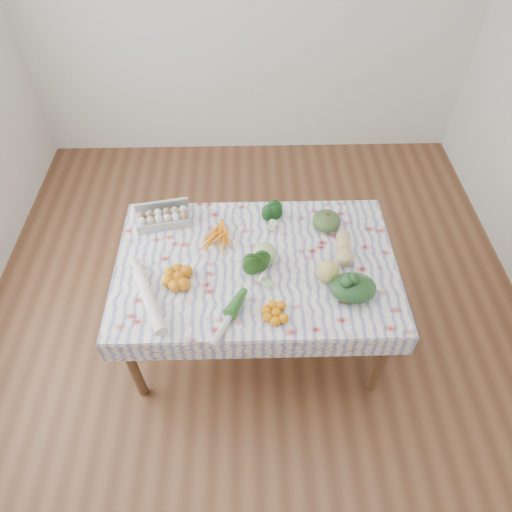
% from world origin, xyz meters
% --- Properties ---
extents(ground, '(4.50, 4.50, 0.00)m').
position_xyz_m(ground, '(0.00, 0.00, 0.00)').
color(ground, brown).
rests_on(ground, ground).
extents(wall_back, '(4.00, 0.04, 2.80)m').
position_xyz_m(wall_back, '(0.00, 2.25, 1.40)').
color(wall_back, white).
rests_on(wall_back, ground).
extents(dining_table, '(1.60, 1.00, 0.75)m').
position_xyz_m(dining_table, '(0.00, 0.00, 0.68)').
color(dining_table, brown).
rests_on(dining_table, ground).
extents(tablecloth, '(1.66, 1.06, 0.01)m').
position_xyz_m(tablecloth, '(0.00, 0.00, 0.76)').
color(tablecloth, white).
rests_on(tablecloth, dining_table).
extents(egg_carton, '(0.36, 0.20, 0.09)m').
position_xyz_m(egg_carton, '(-0.57, 0.33, 0.81)').
color(egg_carton, '#AFAFAA').
rests_on(egg_carton, tablecloth).
extents(carrot_bunch, '(0.29, 0.28, 0.04)m').
position_xyz_m(carrot_bunch, '(-0.24, 0.16, 0.78)').
color(carrot_bunch, orange).
rests_on(carrot_bunch, tablecloth).
extents(kale_bunch, '(0.17, 0.16, 0.12)m').
position_xyz_m(kale_bunch, '(0.13, 0.34, 0.82)').
color(kale_bunch, '#143E14').
rests_on(kale_bunch, tablecloth).
extents(kabocha_squash, '(0.23, 0.23, 0.12)m').
position_xyz_m(kabocha_squash, '(0.45, 0.28, 0.82)').
color(kabocha_squash, '#405A2C').
rests_on(kabocha_squash, tablecloth).
extents(cabbage, '(0.15, 0.15, 0.14)m').
position_xyz_m(cabbage, '(0.05, 0.01, 0.83)').
color(cabbage, '#AAC07E').
rests_on(cabbage, tablecloth).
extents(butternut_squash, '(0.14, 0.25, 0.11)m').
position_xyz_m(butternut_squash, '(0.52, 0.05, 0.82)').
color(butternut_squash, tan).
rests_on(butternut_squash, tablecloth).
extents(orange_cluster, '(0.25, 0.25, 0.08)m').
position_xyz_m(orange_cluster, '(-0.44, -0.13, 0.80)').
color(orange_cluster, orange).
rests_on(orange_cluster, tablecloth).
extents(broccoli, '(0.21, 0.21, 0.11)m').
position_xyz_m(broccoli, '(0.00, -0.11, 0.82)').
color(broccoli, '#1E4814').
rests_on(broccoli, tablecloth).
extents(mandarin_cluster, '(0.20, 0.20, 0.06)m').
position_xyz_m(mandarin_cluster, '(0.10, -0.37, 0.79)').
color(mandarin_cluster, orange).
rests_on(mandarin_cluster, tablecloth).
extents(grapefruit, '(0.16, 0.16, 0.13)m').
position_xyz_m(grapefruit, '(0.40, -0.13, 0.83)').
color(grapefruit, tan).
rests_on(grapefruit, tablecloth).
extents(spinach_bag, '(0.29, 0.24, 0.11)m').
position_xyz_m(spinach_bag, '(0.53, -0.24, 0.82)').
color(spinach_bag, '#193718').
rests_on(spinach_bag, tablecloth).
extents(daikon, '(0.25, 0.47, 0.07)m').
position_xyz_m(daikon, '(-0.59, -0.28, 0.80)').
color(daikon, white).
rests_on(daikon, tablecloth).
extents(leek, '(0.19, 0.34, 0.04)m').
position_xyz_m(leek, '(-0.15, -0.40, 0.78)').
color(leek, beige).
rests_on(leek, tablecloth).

